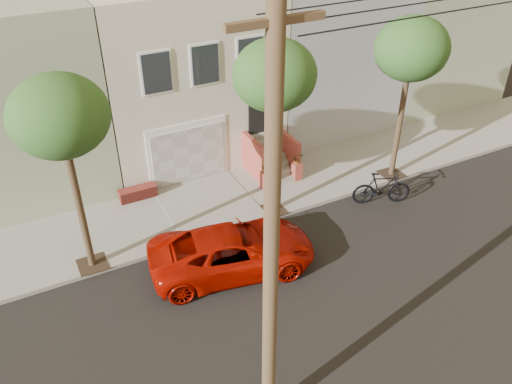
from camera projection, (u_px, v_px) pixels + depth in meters
ground at (305, 289)px, 16.01m from camera, size 90.00×90.00×0.00m
sidewalk at (230, 199)px, 19.94m from camera, size 40.00×3.70×0.15m
house_row at (170, 60)px, 22.30m from camera, size 33.10×11.70×7.00m
tree_left at (60, 118)px, 13.90m from camera, size 2.70×2.57×6.30m
tree_mid at (275, 76)px, 16.39m from camera, size 2.70×2.57×6.30m
tree_right at (412, 50)px, 18.49m from camera, size 2.70×2.57×6.30m
pickup_truck at (232, 250)px, 16.40m from camera, size 5.54×3.30×1.44m
motorcycle at (382, 188)px, 19.50m from camera, size 2.26×1.41×1.32m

